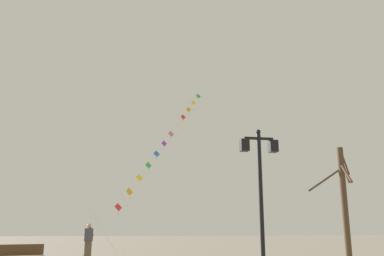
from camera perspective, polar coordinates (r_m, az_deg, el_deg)
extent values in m
cylinder|color=black|center=(13.72, 9.52, -10.11)|extent=(0.14, 0.14, 4.53)
sphere|color=black|center=(14.07, 9.14, -0.53)|extent=(0.16, 0.16, 0.16)
cube|color=black|center=(14.02, 9.18, -1.44)|extent=(1.00, 0.08, 0.08)
cube|color=black|center=(13.81, 7.25, -2.38)|extent=(0.28, 0.28, 0.40)
cube|color=beige|center=(13.81, 7.25, -2.38)|extent=(0.19, 0.19, 0.30)
cube|color=black|center=(14.14, 11.14, -2.50)|extent=(0.28, 0.28, 0.40)
cube|color=beige|center=(14.14, 11.14, -2.50)|extent=(0.19, 0.19, 0.30)
cylinder|color=silver|center=(23.16, -12.31, -13.53)|extent=(1.62, 2.65, 2.51)
cylinder|color=silver|center=(25.04, -9.38, -9.67)|extent=(0.65, 1.05, 1.00)
cylinder|color=silver|center=(26.17, -7.95, -7.74)|extent=(0.65, 1.05, 1.00)
cylinder|color=silver|center=(27.34, -6.65, -5.96)|extent=(0.65, 1.05, 1.00)
cylinder|color=silver|center=(28.55, -5.46, -4.33)|extent=(0.65, 1.05, 1.00)
cylinder|color=silver|center=(29.79, -4.38, -2.84)|extent=(0.65, 1.05, 1.00)
cylinder|color=silver|center=(31.06, -3.38, -1.46)|extent=(0.65, 1.05, 1.00)
cylinder|color=silver|center=(32.36, -2.47, -0.19)|extent=(0.65, 1.05, 1.00)
cylinder|color=silver|center=(33.67, -1.63, 0.98)|extent=(0.65, 1.05, 1.00)
cylinder|color=silver|center=(35.01, -0.85, 2.06)|extent=(0.65, 1.05, 1.00)
cylinder|color=silver|center=(36.37, -0.13, 3.06)|extent=(0.65, 1.05, 1.00)
cylinder|color=silver|center=(37.74, 0.54, 3.99)|extent=(0.65, 1.05, 1.00)
cube|color=red|center=(24.49, -10.15, -10.70)|extent=(0.43, 0.22, 0.48)
cylinder|color=red|center=(24.47, -10.19, -11.51)|extent=(0.03, 0.03, 0.30)
cube|color=orange|center=(25.60, -8.65, -8.69)|extent=(0.41, 0.26, 0.48)
cylinder|color=orange|center=(25.57, -8.67, -9.40)|extent=(0.02, 0.02, 0.25)
cube|color=yellow|center=(26.75, -7.28, -6.83)|extent=(0.43, 0.23, 0.48)
cylinder|color=yellow|center=(26.71, -7.30, -7.60)|extent=(0.04, 0.05, 0.33)
cube|color=green|center=(27.94, -6.04, -5.13)|extent=(0.41, 0.26, 0.48)
cylinder|color=green|center=(27.88, -6.06, -5.92)|extent=(0.04, 0.06, 0.38)
cube|color=blue|center=(29.17, -4.91, -3.57)|extent=(0.45, 0.17, 0.48)
cylinder|color=blue|center=(29.11, -4.92, -4.20)|extent=(0.03, 0.05, 0.26)
cube|color=purple|center=(30.42, -3.87, -2.13)|extent=(0.38, 0.30, 0.48)
cylinder|color=purple|center=(30.35, -3.88, -2.77)|extent=(0.05, 0.05, 0.30)
cube|color=pink|center=(31.71, -2.92, -0.81)|extent=(0.46, 0.16, 0.48)
cylinder|color=pink|center=(31.63, -2.93, -1.43)|extent=(0.02, 0.02, 0.31)
cube|color=white|center=(33.01, -2.04, 0.41)|extent=(0.39, 0.30, 0.48)
cylinder|color=white|center=(32.94, -2.05, -0.12)|extent=(0.03, 0.03, 0.23)
cube|color=red|center=(34.34, -1.23, 1.53)|extent=(0.40, 0.28, 0.48)
cylinder|color=red|center=(34.26, -1.23, 1.03)|extent=(0.03, 0.03, 0.24)
cube|color=orange|center=(35.69, -0.48, 2.57)|extent=(0.41, 0.26, 0.48)
cylinder|color=orange|center=(35.58, -0.48, 1.99)|extent=(0.04, 0.06, 0.37)
cube|color=yellow|center=(37.05, 0.21, 3.53)|extent=(0.37, 0.31, 0.48)
cylinder|color=yellow|center=(36.95, 0.21, 3.01)|extent=(0.03, 0.04, 0.32)
cube|color=green|center=(38.43, 0.86, 4.43)|extent=(0.45, 0.19, 0.48)
cylinder|color=green|center=(38.32, 0.86, 3.93)|extent=(0.03, 0.04, 0.31)
cube|color=brown|center=(20.90, -14.19, -16.11)|extent=(0.32, 0.36, 0.90)
cube|color=#3F3F47|center=(20.88, -14.07, -14.11)|extent=(0.39, 0.45, 0.60)
sphere|color=tan|center=(20.88, -14.00, -12.96)|extent=(0.22, 0.22, 0.22)
cylinder|color=#3F3F47|center=(21.07, -13.72, -13.66)|extent=(0.26, 0.39, 0.50)
cylinder|color=#4C3826|center=(16.44, 20.35, -10.19)|extent=(0.23, 0.23, 4.45)
cylinder|color=#4C3826|center=(16.45, 17.89, -6.81)|extent=(1.22, 0.56, 0.88)
cylinder|color=#4C3826|center=(17.10, 20.29, -4.32)|extent=(0.79, 0.78, 0.97)
cylinder|color=#4C3826|center=(15.93, 20.51, -5.82)|extent=(0.46, 1.28, 0.86)
cylinder|color=#4C3826|center=(17.19, 20.38, -5.49)|extent=(0.94, 1.04, 0.89)
cube|color=brown|center=(17.06, -22.51, -15.29)|extent=(1.51, 0.62, 0.40)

